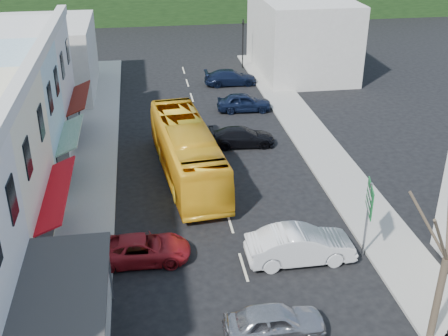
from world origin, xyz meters
TOP-DOWN VIEW (x-y plane):
  - ground at (0.00, 0.00)m, footprint 120.00×120.00m
  - sidewalk_left at (-7.50, 10.00)m, footprint 3.00×52.00m
  - sidewalk_right at (7.50, 10.00)m, footprint 3.00×52.00m
  - distant_block_left at (-12.00, 27.00)m, footprint 8.00×10.00m
  - distant_block_right at (11.00, 30.00)m, footprint 8.00×12.00m
  - bus at (-1.69, 9.67)m, footprint 3.62×11.79m
  - car_silver at (0.38, -4.55)m, footprint 4.43×1.88m
  - car_white at (2.71, 0.15)m, footprint 4.42×1.84m
  - car_red at (-4.61, 1.27)m, footprint 4.66×2.04m
  - car_black_near at (2.42, 13.61)m, footprint 4.58×2.05m
  - car_navy_mid at (3.77, 20.18)m, footprint 4.49×2.04m
  - car_navy_far at (3.79, 26.90)m, footprint 4.51×1.87m
  - pedestrian_left at (-8.50, 0.65)m, footprint 0.54×0.68m
  - direction_sign at (5.80, 0.04)m, footprint 1.08×1.87m
  - street_tree at (6.30, -5.73)m, footprint 3.73×3.73m
  - traffic_signal at (5.80, 31.91)m, footprint 0.64×1.04m

SIDE VIEW (x-z plane):
  - ground at x=0.00m, z-range 0.00..0.00m
  - sidewalk_left at x=-7.50m, z-range 0.00..0.15m
  - sidewalk_right at x=7.50m, z-range 0.00..0.15m
  - car_silver at x=0.38m, z-range 0.00..1.40m
  - car_white at x=2.71m, z-range 0.00..1.40m
  - car_red at x=-4.61m, z-range 0.00..1.40m
  - car_black_near at x=2.42m, z-range 0.00..1.40m
  - car_navy_mid at x=3.77m, z-range 0.00..1.40m
  - car_navy_far at x=3.79m, z-range 0.00..1.40m
  - pedestrian_left at x=-8.50m, z-range 0.15..1.85m
  - bus at x=-1.69m, z-range 0.00..3.10m
  - direction_sign at x=5.80m, z-range 0.00..3.94m
  - traffic_signal at x=5.80m, z-range 0.00..4.77m
  - distant_block_left at x=-12.00m, z-range 0.00..6.00m
  - distant_block_right at x=11.00m, z-range 0.00..7.00m
  - street_tree at x=6.30m, z-range 0.00..7.68m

